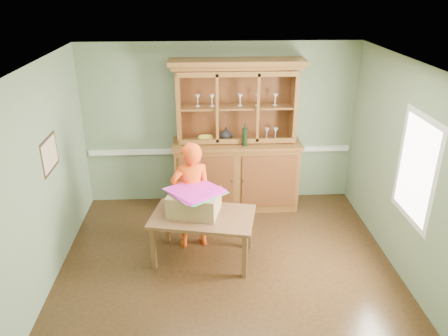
{
  "coord_description": "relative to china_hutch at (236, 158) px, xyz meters",
  "views": [
    {
      "loc": [
        -0.31,
        -4.92,
        3.6
      ],
      "look_at": [
        -0.02,
        0.4,
        1.26
      ],
      "focal_mm": 35.0,
      "sensor_mm": 36.0,
      "label": 1
    }
  ],
  "objects": [
    {
      "name": "person",
      "position": [
        -0.72,
        -1.19,
        -0.07
      ],
      "size": [
        0.65,
        0.49,
        1.59
      ],
      "primitive_type": "imported",
      "rotation": [
        0.0,
        0.0,
        3.35
      ],
      "color": "#FF4D10",
      "rests_on": "floor"
    },
    {
      "name": "ceiling",
      "position": [
        -0.25,
        -1.72,
        1.84
      ],
      "size": [
        4.5,
        4.5,
        0.0
      ],
      "primitive_type": "plane",
      "rotation": [
        3.14,
        0.0,
        0.0
      ],
      "color": "white",
      "rests_on": "wall_back"
    },
    {
      "name": "floor",
      "position": [
        -0.25,
        -1.72,
        -0.86
      ],
      "size": [
        4.5,
        4.5,
        0.0
      ],
      "primitive_type": "plane",
      "color": "#452B16",
      "rests_on": "ground"
    },
    {
      "name": "wall_front",
      "position": [
        -0.25,
        -3.72,
        0.49
      ],
      "size": [
        4.5,
        0.0,
        4.5
      ],
      "primitive_type": "plane",
      "rotation": [
        -1.57,
        0.0,
        0.0
      ],
      "color": "gray",
      "rests_on": "floor"
    },
    {
      "name": "wall_back",
      "position": [
        -0.25,
        0.28,
        0.49
      ],
      "size": [
        4.5,
        0.0,
        4.5
      ],
      "primitive_type": "plane",
      "rotation": [
        1.57,
        0.0,
        0.0
      ],
      "color": "gray",
      "rests_on": "floor"
    },
    {
      "name": "cardboard_box",
      "position": [
        -0.68,
        -1.46,
        -0.03
      ],
      "size": [
        0.75,
        0.66,
        0.3
      ],
      "primitive_type": "cube",
      "rotation": [
        0.0,
        0.0,
        -0.24
      ],
      "color": "#9F8152",
      "rests_on": "dining_table"
    },
    {
      "name": "chair_rail",
      "position": [
        -0.25,
        0.26,
        0.04
      ],
      "size": [
        4.41,
        0.05,
        0.08
      ],
      "primitive_type": "cube",
      "color": "white",
      "rests_on": "wall_back"
    },
    {
      "name": "window_panel",
      "position": [
        1.98,
        -2.02,
        0.64
      ],
      "size": [
        0.03,
        0.96,
        1.36
      ],
      "color": "white",
      "rests_on": "wall_right"
    },
    {
      "name": "kite_stack",
      "position": [
        -0.66,
        -1.46,
        0.14
      ],
      "size": [
        0.83,
        0.83,
        0.04
      ],
      "rotation": [
        0.0,
        0.0,
        0.68
      ],
      "color": "#3AC752",
      "rests_on": "cardboard_box"
    },
    {
      "name": "china_hutch",
      "position": [
        0.0,
        0.0,
        0.0
      ],
      "size": [
        2.09,
        0.69,
        2.46
      ],
      "color": "brown",
      "rests_on": "floor"
    },
    {
      "name": "wall_right",
      "position": [
        2.0,
        -1.72,
        0.49
      ],
      "size": [
        0.0,
        4.0,
        4.0
      ],
      "primitive_type": "plane",
      "rotation": [
        1.57,
        0.0,
        -1.57
      ],
      "color": "gray",
      "rests_on": "floor"
    },
    {
      "name": "framed_map",
      "position": [
        -2.48,
        -1.42,
        0.69
      ],
      "size": [
        0.03,
        0.6,
        0.46
      ],
      "color": "#322314",
      "rests_on": "wall_left"
    },
    {
      "name": "dining_table",
      "position": [
        -0.57,
        -1.54,
        -0.26
      ],
      "size": [
        1.49,
        1.07,
        0.68
      ],
      "rotation": [
        0.0,
        0.0,
        -0.21
      ],
      "color": "brown",
      "rests_on": "floor"
    },
    {
      "name": "wall_left",
      "position": [
        -2.5,
        -1.72,
        0.49
      ],
      "size": [
        0.0,
        4.0,
        4.0
      ],
      "primitive_type": "plane",
      "rotation": [
        1.57,
        0.0,
        1.57
      ],
      "color": "gray",
      "rests_on": "floor"
    }
  ]
}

